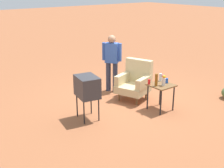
{
  "coord_description": "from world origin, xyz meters",
  "views": [
    {
      "loc": [
        5.69,
        -4.94,
        3.02
      ],
      "look_at": [
        0.21,
        -0.72,
        0.65
      ],
      "focal_mm": 47.73,
      "sensor_mm": 36.0,
      "label": 1
    }
  ],
  "objects_px": {
    "armchair": "(135,81)",
    "bottle_tall_amber": "(156,80)",
    "soda_can_blue": "(167,81)",
    "flower_vase": "(164,80)",
    "soda_can_red": "(149,82)",
    "side_table": "(161,88)",
    "bottle_short_clear": "(160,77)",
    "person_standing": "(112,60)",
    "tv_on_stand": "(87,87)"
  },
  "relations": [
    {
      "from": "armchair",
      "to": "bottle_tall_amber",
      "type": "relative_size",
      "value": 3.53
    },
    {
      "from": "soda_can_blue",
      "to": "flower_vase",
      "type": "xyz_separation_m",
      "value": [
        0.07,
        -0.2,
        0.09
      ]
    },
    {
      "from": "soda_can_red",
      "to": "bottle_tall_amber",
      "type": "bearing_deg",
      "value": 12.97
    },
    {
      "from": "side_table",
      "to": "soda_can_red",
      "type": "height_order",
      "value": "soda_can_red"
    },
    {
      "from": "bottle_short_clear",
      "to": "flower_vase",
      "type": "bearing_deg",
      "value": -34.03
    },
    {
      "from": "armchair",
      "to": "person_standing",
      "type": "distance_m",
      "value": 0.97
    },
    {
      "from": "soda_can_blue",
      "to": "soda_can_red",
      "type": "height_order",
      "value": "same"
    },
    {
      "from": "side_table",
      "to": "flower_vase",
      "type": "height_order",
      "value": "flower_vase"
    },
    {
      "from": "bottle_tall_amber",
      "to": "soda_can_red",
      "type": "bearing_deg",
      "value": -167.03
    },
    {
      "from": "tv_on_stand",
      "to": "soda_can_red",
      "type": "relative_size",
      "value": 8.44
    },
    {
      "from": "tv_on_stand",
      "to": "soda_can_red",
      "type": "xyz_separation_m",
      "value": [
        0.47,
        1.48,
        -0.06
      ]
    },
    {
      "from": "side_table",
      "to": "soda_can_blue",
      "type": "relative_size",
      "value": 5.45
    },
    {
      "from": "soda_can_blue",
      "to": "flower_vase",
      "type": "distance_m",
      "value": 0.23
    },
    {
      "from": "tv_on_stand",
      "to": "soda_can_red",
      "type": "bearing_deg",
      "value": 72.37
    },
    {
      "from": "tv_on_stand",
      "to": "flower_vase",
      "type": "relative_size",
      "value": 3.89
    },
    {
      "from": "soda_can_blue",
      "to": "flower_vase",
      "type": "relative_size",
      "value": 0.46
    },
    {
      "from": "tv_on_stand",
      "to": "flower_vase",
      "type": "xyz_separation_m",
      "value": [
        0.75,
        1.69,
        0.03
      ]
    },
    {
      "from": "tv_on_stand",
      "to": "bottle_tall_amber",
      "type": "distance_m",
      "value": 1.67
    },
    {
      "from": "person_standing",
      "to": "bottle_short_clear",
      "type": "bearing_deg",
      "value": 10.49
    },
    {
      "from": "soda_can_red",
      "to": "side_table",
      "type": "bearing_deg",
      "value": 47.89
    },
    {
      "from": "bottle_short_clear",
      "to": "flower_vase",
      "type": "height_order",
      "value": "flower_vase"
    },
    {
      "from": "tv_on_stand",
      "to": "flower_vase",
      "type": "bearing_deg",
      "value": 66.06
    },
    {
      "from": "armchair",
      "to": "bottle_short_clear",
      "type": "height_order",
      "value": "armchair"
    },
    {
      "from": "person_standing",
      "to": "bottle_short_clear",
      "type": "xyz_separation_m",
      "value": [
        1.61,
        0.3,
        -0.17
      ]
    },
    {
      "from": "person_standing",
      "to": "flower_vase",
      "type": "height_order",
      "value": "person_standing"
    },
    {
      "from": "person_standing",
      "to": "side_table",
      "type": "bearing_deg",
      "value": 3.84
    },
    {
      "from": "armchair",
      "to": "person_standing",
      "type": "height_order",
      "value": "person_standing"
    },
    {
      "from": "person_standing",
      "to": "bottle_tall_amber",
      "type": "bearing_deg",
      "value": -1.69
    },
    {
      "from": "bottle_short_clear",
      "to": "flower_vase",
      "type": "relative_size",
      "value": 0.75
    },
    {
      "from": "tv_on_stand",
      "to": "person_standing",
      "type": "bearing_deg",
      "value": 125.88
    },
    {
      "from": "person_standing",
      "to": "soda_can_red",
      "type": "xyz_separation_m",
      "value": [
        1.62,
        -0.1,
        -0.21
      ]
    },
    {
      "from": "armchair",
      "to": "bottle_tall_amber",
      "type": "height_order",
      "value": "armchair"
    },
    {
      "from": "soda_can_blue",
      "to": "person_standing",
      "type": "bearing_deg",
      "value": -170.37
    },
    {
      "from": "bottle_short_clear",
      "to": "armchair",
      "type": "bearing_deg",
      "value": -166.96
    },
    {
      "from": "flower_vase",
      "to": "tv_on_stand",
      "type": "bearing_deg",
      "value": -113.94
    },
    {
      "from": "armchair",
      "to": "soda_can_red",
      "type": "height_order",
      "value": "armchair"
    },
    {
      "from": "person_standing",
      "to": "soda_can_blue",
      "type": "distance_m",
      "value": 1.86
    },
    {
      "from": "side_table",
      "to": "soda_can_red",
      "type": "bearing_deg",
      "value": -132.11
    },
    {
      "from": "side_table",
      "to": "soda_can_blue",
      "type": "xyz_separation_m",
      "value": [
        0.01,
        0.19,
        0.16
      ]
    },
    {
      "from": "side_table",
      "to": "bottle_tall_amber",
      "type": "height_order",
      "value": "bottle_tall_amber"
    },
    {
      "from": "side_table",
      "to": "person_standing",
      "type": "relative_size",
      "value": 0.41
    },
    {
      "from": "soda_can_blue",
      "to": "side_table",
      "type": "bearing_deg",
      "value": -91.83
    },
    {
      "from": "armchair",
      "to": "flower_vase",
      "type": "bearing_deg",
      "value": -0.84
    },
    {
      "from": "armchair",
      "to": "soda_can_red",
      "type": "bearing_deg",
      "value": -16.33
    },
    {
      "from": "flower_vase",
      "to": "bottle_short_clear",
      "type": "bearing_deg",
      "value": 145.97
    },
    {
      "from": "bottle_short_clear",
      "to": "soda_can_red",
      "type": "relative_size",
      "value": 1.64
    },
    {
      "from": "bottle_tall_amber",
      "to": "flower_vase",
      "type": "bearing_deg",
      "value": 61.99
    },
    {
      "from": "armchair",
      "to": "flower_vase",
      "type": "xyz_separation_m",
      "value": [
        1.04,
        -0.02,
        0.31
      ]
    },
    {
      "from": "soda_can_blue",
      "to": "bottle_tall_amber",
      "type": "bearing_deg",
      "value": -91.87
    },
    {
      "from": "bottle_short_clear",
      "to": "soda_can_red",
      "type": "distance_m",
      "value": 0.4
    }
  ]
}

